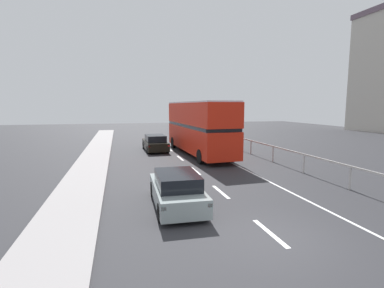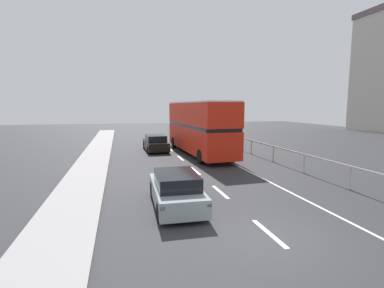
% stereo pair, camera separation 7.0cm
% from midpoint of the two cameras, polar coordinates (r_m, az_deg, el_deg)
% --- Properties ---
extents(ground_plane, '(73.95, 120.00, 0.10)m').
position_cam_midpoint_polar(ground_plane, '(9.37, 16.13, -17.73)').
color(ground_plane, '#2A2A2E').
extents(near_sidewalk_kerb, '(2.20, 80.00, 0.14)m').
position_cam_midpoint_polar(near_sidewalk_kerb, '(8.41, -26.93, -20.41)').
color(near_sidewalk_kerb, gray).
rests_on(near_sidewalk_kerb, ground).
extents(lane_paint_markings, '(3.20, 46.00, 0.01)m').
position_cam_midpoint_polar(lane_paint_markings, '(17.24, 7.67, -5.64)').
color(lane_paint_markings, silver).
rests_on(lane_paint_markings, ground).
extents(bridge_side_railing, '(0.10, 42.00, 1.14)m').
position_cam_midpoint_polar(bridge_side_railing, '(19.54, 18.11, -1.66)').
color(bridge_side_railing, '#BAB4AF').
rests_on(bridge_side_railing, ground).
extents(double_decker_bus_red, '(2.95, 11.13, 4.23)m').
position_cam_midpoint_polar(double_decker_bus_red, '(23.43, 1.21, 3.50)').
color(double_decker_bus_red, red).
rests_on(double_decker_bus_red, ground).
extents(hatchback_car_near, '(1.85, 4.30, 1.37)m').
position_cam_midpoint_polar(hatchback_car_near, '(11.43, -3.22, -8.97)').
color(hatchback_car_near, gray).
rests_on(hatchback_car_near, ground).
extents(sedan_car_ahead, '(1.90, 4.57, 1.40)m').
position_cam_midpoint_polar(sedan_car_ahead, '(25.59, -7.31, 0.19)').
color(sedan_car_ahead, black).
rests_on(sedan_car_ahead, ground).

